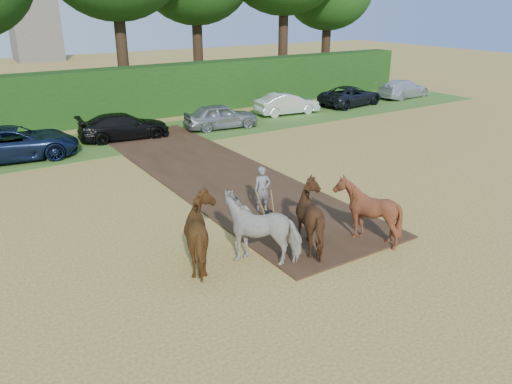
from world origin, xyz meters
TOP-DOWN VIEW (x-y plane):
  - ground at (0.00, 0.00)m, footprint 120.00×120.00m
  - earth_strip at (1.50, 7.00)m, footprint 4.50×17.00m
  - grass_verge at (0.00, 14.00)m, footprint 50.00×5.00m
  - hedgerow at (0.00, 18.50)m, footprint 46.00×1.60m
  - plough_team at (0.06, -0.07)m, footprint 6.41×4.70m
  - parked_cars at (3.02, 14.06)m, footprint 40.66×3.95m

SIDE VIEW (x-z plane):
  - ground at x=0.00m, z-range 0.00..0.00m
  - grass_verge at x=0.00m, z-range 0.00..0.03m
  - earth_strip at x=1.50m, z-range 0.00..0.05m
  - parked_cars at x=3.02m, z-range -0.06..1.42m
  - plough_team at x=0.06m, z-range -0.01..1.84m
  - hedgerow at x=0.00m, z-range 0.00..3.00m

